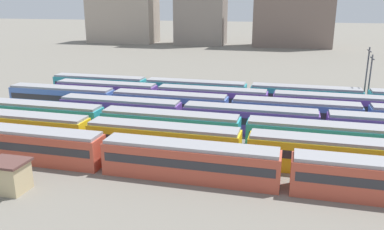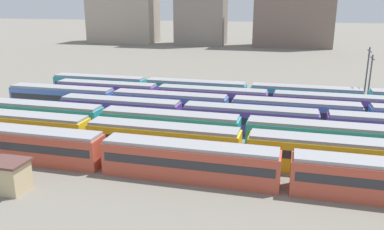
{
  "view_description": "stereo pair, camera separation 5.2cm",
  "coord_description": "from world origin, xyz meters",
  "px_view_note": "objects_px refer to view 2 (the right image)",
  "views": [
    {
      "loc": [
        26.65,
        -35.34,
        17.39
      ],
      "look_at": [
        13.49,
        15.6,
        2.04
      ],
      "focal_mm": 36.67,
      "sensor_mm": 36.0,
      "label": 1
    },
    {
      "loc": [
        26.7,
        -35.33,
        17.39
      ],
      "look_at": [
        13.49,
        15.6,
        2.04
      ],
      "focal_mm": 36.67,
      "sensor_mm": 36.0,
      "label": 2
    }
  ],
  "objects_px": {
    "train_track_2": "(243,132)",
    "train_track_6": "(249,94)",
    "signal_hut": "(9,176)",
    "train_track_5": "(270,103)",
    "catenary_pole_3": "(367,74)",
    "train_track_3": "(250,120)",
    "catenary_pole_1": "(370,78)",
    "train_track_4": "(295,113)",
    "train_track_1": "(163,140)"
  },
  "relations": [
    {
      "from": "train_track_2",
      "to": "train_track_6",
      "type": "bearing_deg",
      "value": 94.84
    },
    {
      "from": "train_track_6",
      "to": "signal_hut",
      "type": "distance_m",
      "value": 42.18
    },
    {
      "from": "train_track_5",
      "to": "catenary_pole_3",
      "type": "relative_size",
      "value": 7.38
    },
    {
      "from": "train_track_3",
      "to": "signal_hut",
      "type": "height_order",
      "value": "train_track_3"
    },
    {
      "from": "catenary_pole_1",
      "to": "signal_hut",
      "type": "height_order",
      "value": "catenary_pole_1"
    },
    {
      "from": "train_track_5",
      "to": "train_track_4",
      "type": "bearing_deg",
      "value": -53.58
    },
    {
      "from": "catenary_pole_1",
      "to": "train_track_1",
      "type": "bearing_deg",
      "value": -132.41
    },
    {
      "from": "train_track_2",
      "to": "train_track_3",
      "type": "height_order",
      "value": "same"
    },
    {
      "from": "train_track_4",
      "to": "catenary_pole_3",
      "type": "xyz_separation_m",
      "value": [
        11.24,
        13.7,
        3.71
      ]
    },
    {
      "from": "train_track_2",
      "to": "catenary_pole_3",
      "type": "height_order",
      "value": "catenary_pole_3"
    },
    {
      "from": "train_track_1",
      "to": "train_track_2",
      "type": "distance_m",
      "value": 10.1
    },
    {
      "from": "signal_hut",
      "to": "train_track_6",
      "type": "bearing_deg",
      "value": 64.57
    },
    {
      "from": "signal_hut",
      "to": "train_track_3",
      "type": "bearing_deg",
      "value": 48.27
    },
    {
      "from": "catenary_pole_1",
      "to": "train_track_5",
      "type": "bearing_deg",
      "value": -152.1
    },
    {
      "from": "train_track_1",
      "to": "train_track_6",
      "type": "xyz_separation_m",
      "value": [
        6.9,
        26.0,
        0.0
      ]
    },
    {
      "from": "train_track_1",
      "to": "train_track_6",
      "type": "distance_m",
      "value": 26.9
    },
    {
      "from": "train_track_1",
      "to": "catenary_pole_3",
      "type": "xyz_separation_m",
      "value": [
        26.01,
        29.3,
        3.71
      ]
    },
    {
      "from": "train_track_2",
      "to": "signal_hut",
      "type": "distance_m",
      "value": 26.34
    },
    {
      "from": "train_track_4",
      "to": "train_track_6",
      "type": "height_order",
      "value": "same"
    },
    {
      "from": "train_track_2",
      "to": "train_track_5",
      "type": "bearing_deg",
      "value": 81.68
    },
    {
      "from": "train_track_4",
      "to": "train_track_6",
      "type": "relative_size",
      "value": 1.25
    },
    {
      "from": "catenary_pole_3",
      "to": "train_track_2",
      "type": "bearing_deg",
      "value": -125.77
    },
    {
      "from": "train_track_1",
      "to": "signal_hut",
      "type": "distance_m",
      "value": 16.5
    },
    {
      "from": "train_track_6",
      "to": "signal_hut",
      "type": "xyz_separation_m",
      "value": [
        -18.11,
        -38.09,
        -0.35
      ]
    },
    {
      "from": "train_track_2",
      "to": "train_track_6",
      "type": "distance_m",
      "value": 20.87
    },
    {
      "from": "signal_hut",
      "to": "train_track_1",
      "type": "bearing_deg",
      "value": 47.15
    },
    {
      "from": "train_track_2",
      "to": "train_track_6",
      "type": "relative_size",
      "value": 1.0
    },
    {
      "from": "train_track_6",
      "to": "signal_hut",
      "type": "height_order",
      "value": "train_track_6"
    },
    {
      "from": "train_track_4",
      "to": "signal_hut",
      "type": "height_order",
      "value": "train_track_4"
    },
    {
      "from": "train_track_4",
      "to": "catenary_pole_1",
      "type": "distance_m",
      "value": 18.17
    },
    {
      "from": "train_track_6",
      "to": "catenary_pole_3",
      "type": "height_order",
      "value": "catenary_pole_3"
    },
    {
      "from": "train_track_1",
      "to": "signal_hut",
      "type": "height_order",
      "value": "train_track_1"
    },
    {
      "from": "train_track_1",
      "to": "catenary_pole_1",
      "type": "distance_m",
      "value": 39.5
    },
    {
      "from": "train_track_4",
      "to": "train_track_5",
      "type": "relative_size",
      "value": 1.25
    },
    {
      "from": "train_track_1",
      "to": "train_track_6",
      "type": "relative_size",
      "value": 0.75
    },
    {
      "from": "train_track_1",
      "to": "train_track_3",
      "type": "relative_size",
      "value": 1.0
    },
    {
      "from": "train_track_2",
      "to": "catenary_pole_3",
      "type": "distance_m",
      "value": 29.93
    },
    {
      "from": "train_track_4",
      "to": "signal_hut",
      "type": "xyz_separation_m",
      "value": [
        -25.99,
        -27.69,
        -0.35
      ]
    },
    {
      "from": "train_track_1",
      "to": "train_track_3",
      "type": "xyz_separation_m",
      "value": [
        8.85,
        10.4,
        0.0
      ]
    },
    {
      "from": "train_track_2",
      "to": "train_track_1",
      "type": "bearing_deg",
      "value": -149.0
    },
    {
      "from": "catenary_pole_3",
      "to": "train_track_5",
      "type": "bearing_deg",
      "value": -150.6
    },
    {
      "from": "train_track_3",
      "to": "train_track_5",
      "type": "xyz_separation_m",
      "value": [
        2.09,
        10.4,
        0.0
      ]
    },
    {
      "from": "train_track_3",
      "to": "train_track_6",
      "type": "relative_size",
      "value": 0.75
    },
    {
      "from": "train_track_4",
      "to": "train_track_5",
      "type": "distance_m",
      "value": 6.46
    },
    {
      "from": "catenary_pole_1",
      "to": "train_track_2",
      "type": "bearing_deg",
      "value": -126.87
    },
    {
      "from": "train_track_1",
      "to": "train_track_4",
      "type": "height_order",
      "value": "same"
    },
    {
      "from": "train_track_6",
      "to": "catenary_pole_1",
      "type": "distance_m",
      "value": 20.14
    },
    {
      "from": "train_track_5",
      "to": "catenary_pole_1",
      "type": "bearing_deg",
      "value": 27.9
    },
    {
      "from": "train_track_6",
      "to": "catenary_pole_1",
      "type": "relative_size",
      "value": 8.35
    },
    {
      "from": "train_track_2",
      "to": "signal_hut",
      "type": "relative_size",
      "value": 20.75
    }
  ]
}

